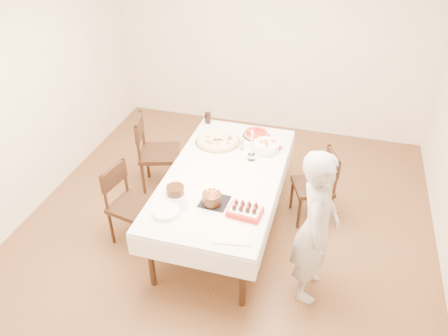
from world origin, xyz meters
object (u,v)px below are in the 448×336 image
(pizza_white, at_px, (218,141))
(taper_candle, at_px, (252,145))
(pasta_bowl, at_px, (266,146))
(strawberry_box, at_px, (245,211))
(birthday_cake, at_px, (212,195))
(chair_left_savory, at_px, (159,153))
(person, at_px, (316,228))
(chair_left_dessert, at_px, (133,206))
(cola_glass, at_px, (208,118))
(chair_right_savory, at_px, (313,187))
(pizza_pepperoni, at_px, (256,134))
(dining_table, at_px, (224,202))
(layer_cake, at_px, (175,191))

(pizza_white, height_order, taper_candle, taper_candle)
(pasta_bowl, distance_m, strawberry_box, 1.11)
(birthday_cake, height_order, strawberry_box, birthday_cake)
(pasta_bowl, bearing_deg, chair_left_savory, -179.81)
(person, bearing_deg, chair_left_dessert, 84.10)
(person, xyz_separation_m, cola_glass, (-1.47, 1.56, 0.05))
(pizza_white, bearing_deg, chair_left_savory, -177.96)
(chair_right_savory, distance_m, person, 1.10)
(chair_left_savory, distance_m, pizza_pepperoni, 1.19)
(pasta_bowl, distance_m, taper_candle, 0.28)
(dining_table, height_order, pizza_pepperoni, pizza_pepperoni)
(pasta_bowl, bearing_deg, strawberry_box, -88.51)
(dining_table, height_order, birthday_cake, birthday_cake)
(layer_cake, bearing_deg, taper_candle, 54.30)
(chair_right_savory, distance_m, layer_cake, 1.58)
(cola_glass, bearing_deg, chair_left_savory, -138.22)
(dining_table, xyz_separation_m, layer_cake, (-0.36, -0.45, 0.42))
(cola_glass, distance_m, birthday_cake, 1.55)
(pizza_white, bearing_deg, layer_cake, -96.50)
(person, relative_size, layer_cake, 7.06)
(dining_table, xyz_separation_m, chair_left_dessert, (-0.88, -0.39, 0.06))
(chair_right_savory, distance_m, cola_glass, 1.52)
(chair_right_savory, distance_m, taper_candle, 0.85)
(birthday_cake, bearing_deg, taper_candle, 76.99)
(pizza_white, xyz_separation_m, cola_glass, (-0.25, 0.41, 0.05))
(chair_left_savory, xyz_separation_m, cola_glass, (0.48, 0.43, 0.33))
(dining_table, relative_size, cola_glass, 15.68)
(chair_left_savory, height_order, strawberry_box, chair_left_savory)
(person, distance_m, pasta_bowl, 1.32)
(birthday_cake, relative_size, strawberry_box, 0.58)
(taper_candle, distance_m, strawberry_box, 0.91)
(person, bearing_deg, taper_candle, 40.30)
(taper_candle, distance_m, cola_glass, 0.96)
(layer_cake, bearing_deg, birthday_cake, -5.27)
(pizza_pepperoni, xyz_separation_m, pasta_bowl, (0.18, -0.29, 0.03))
(taper_candle, xyz_separation_m, layer_cake, (-0.56, -0.78, -0.14))
(chair_left_savory, distance_m, birthday_cake, 1.47)
(dining_table, distance_m, pizza_white, 0.74)
(pizza_white, relative_size, birthday_cake, 2.95)
(pizza_pepperoni, distance_m, taper_candle, 0.54)
(chair_left_savory, distance_m, pasta_bowl, 1.33)
(chair_right_savory, xyz_separation_m, layer_cake, (-1.24, -0.91, 0.36))
(layer_cake, bearing_deg, dining_table, 51.69)
(pizza_white, height_order, pizza_pepperoni, same)
(pasta_bowl, distance_m, birthday_cake, 1.09)
(taper_candle, xyz_separation_m, birthday_cake, (-0.19, -0.82, -0.09))
(dining_table, bearing_deg, person, -30.35)
(dining_table, height_order, chair_left_dessert, chair_left_dessert)
(chair_left_dessert, bearing_deg, pizza_pepperoni, -118.67)
(person, bearing_deg, chair_left_savory, 59.74)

